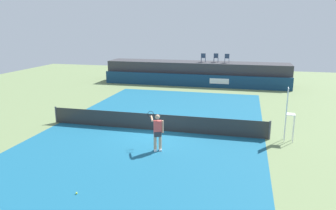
{
  "coord_description": "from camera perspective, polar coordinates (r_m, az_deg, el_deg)",
  "views": [
    {
      "loc": [
        4.83,
        -16.48,
        5.76
      ],
      "look_at": [
        0.3,
        2.0,
        1.0
      ],
      "focal_mm": 34.2,
      "sensor_mm": 36.0,
      "label": 1
    }
  ],
  "objects": [
    {
      "name": "spectator_chair_center",
      "position": [
        31.76,
        10.47,
        8.28
      ],
      "size": [
        0.46,
        0.46,
        0.89
      ],
      "color": "#2D3D56",
      "rests_on": "spectator_platform"
    },
    {
      "name": "spectator_chair_far_left",
      "position": [
        31.9,
        6.31,
        8.45
      ],
      "size": [
        0.47,
        0.47,
        0.89
      ],
      "color": "#2D3D56",
      "rests_on": "spectator_platform"
    },
    {
      "name": "ground_plane",
      "position": [
        20.88,
        -0.14,
        -1.97
      ],
      "size": [
        48.0,
        48.0,
        0.0
      ],
      "primitive_type": "plane",
      "color": "#6B7F51"
    },
    {
      "name": "spectator_chair_left",
      "position": [
        32.01,
        8.56,
        8.4
      ],
      "size": [
        0.45,
        0.45,
        0.89
      ],
      "color": "#2D3D56",
      "rests_on": "spectator_platform"
    },
    {
      "name": "tennis_net",
      "position": [
        17.97,
        -2.45,
        -3.07
      ],
      "size": [
        12.4,
        0.02,
        0.95
      ],
      "primitive_type": "cube",
      "color": "#2D2D2D",
      "rests_on": "ground"
    },
    {
      "name": "spectator_platform",
      "position": [
        32.48,
        5.11,
        5.74
      ],
      "size": [
        18.0,
        2.8,
        2.2
      ],
      "primitive_type": "cube",
      "color": "#38383D",
      "rests_on": "ground"
    },
    {
      "name": "court_inner",
      "position": [
        18.12,
        -2.43,
        -4.5
      ],
      "size": [
        12.0,
        22.0,
        0.0
      ],
      "primitive_type": "cube",
      "color": "#16597A",
      "rests_on": "ground"
    },
    {
      "name": "tennis_ball",
      "position": [
        12.06,
        -15.99,
        -14.87
      ],
      "size": [
        0.07,
        0.07,
        0.07
      ],
      "primitive_type": "sphere",
      "color": "#D8EA33",
      "rests_on": "court_inner"
    },
    {
      "name": "sponsor_wall",
      "position": [
        30.8,
        4.59,
        4.36
      ],
      "size": [
        18.0,
        0.22,
        1.2
      ],
      "color": "navy",
      "rests_on": "ground"
    },
    {
      "name": "umpire_chair",
      "position": [
        17.15,
        20.69,
        -0.97
      ],
      "size": [
        0.46,
        0.46,
        2.76
      ],
      "color": "white",
      "rests_on": "ground"
    },
    {
      "name": "net_post_far",
      "position": [
        17.36,
        17.68,
        -4.29
      ],
      "size": [
        0.1,
        0.1,
        1.0
      ],
      "primitive_type": "cylinder",
      "color": "#4C4C51",
      "rests_on": "ground"
    },
    {
      "name": "net_post_near",
      "position": [
        20.52,
        -19.32,
        -1.62
      ],
      "size": [
        0.1,
        0.1,
        1.0
      ],
      "primitive_type": "cylinder",
      "color": "#4C4C51",
      "rests_on": "ground"
    },
    {
      "name": "tennis_player",
      "position": [
        14.96,
        -1.9,
        -4.68
      ],
      "size": [
        1.0,
        1.08,
        1.77
      ],
      "color": "white",
      "rests_on": "court_inner"
    }
  ]
}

